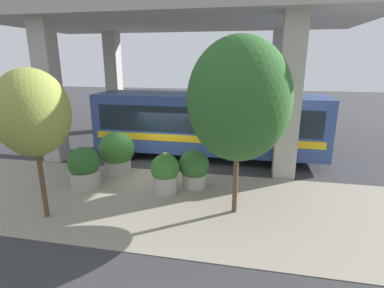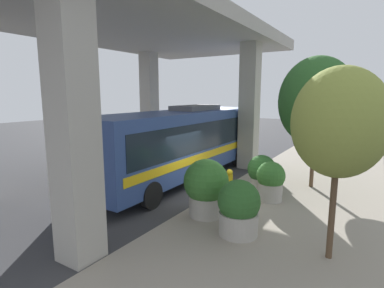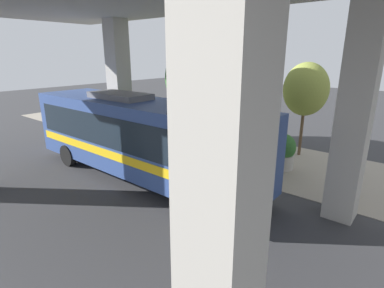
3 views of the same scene
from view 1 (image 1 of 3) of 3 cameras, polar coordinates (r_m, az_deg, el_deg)
The scene contains 11 objects.
ground_plane at distance 13.89m, azimuth -6.37°, elevation -5.04°, with size 80.00×80.00×0.00m, color #38383A.
sidewalk_strip at distance 11.30m, azimuth -11.05°, elevation -10.23°, with size 6.00×40.00×0.02m.
overpass at distance 16.91m, azimuth -2.68°, elevation 20.82°, with size 9.40×19.06×7.32m.
bus at distance 15.19m, azimuth 3.13°, elevation 4.32°, with size 2.80×11.38×3.50m.
fire_hydrant at distance 12.90m, azimuth -5.08°, elevation -3.94°, with size 0.54×0.26×1.14m.
planter_front at distance 12.55m, azimuth -19.81°, elevation -4.24°, with size 1.23×1.23×1.65m.
planter_middle at distance 13.39m, azimuth -14.08°, elevation -1.63°, with size 1.51×1.51×1.95m.
planter_back at distance 11.35m, azimuth -5.13°, elevation -5.54°, with size 1.08×1.08×1.54m.
planter_extra at distance 11.76m, azimuth 0.39°, elevation -4.70°, with size 1.19×1.19×1.55m.
street_tree_near at distance 9.20m, azimuth 8.92°, elevation 8.32°, with size 3.15×3.15×5.64m.
street_tree_far at distance 10.00m, azimuth -28.13°, elevation 5.20°, with size 2.17×2.17×4.70m.
Camera 1 is at (-12.34, -4.07, 4.90)m, focal length 28.00 mm.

